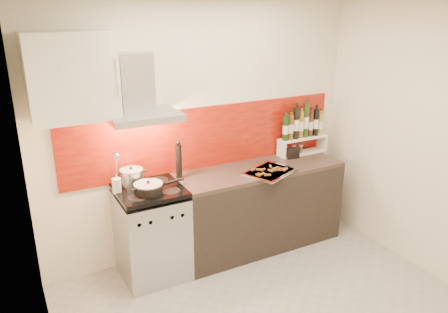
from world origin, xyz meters
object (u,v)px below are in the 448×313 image
range_stove (152,234)px  pepper_mill (179,160)px  stock_pot (132,177)px  baking_tray (270,172)px  counter (258,207)px  saute_pan (149,188)px

range_stove → pepper_mill: 0.74m
stock_pot → baking_tray: size_ratio=0.35×
counter → stock_pot: (-1.32, 0.14, 0.54)m
range_stove → baking_tray: 1.31m
stock_pot → pepper_mill: (0.47, -0.02, 0.10)m
counter → baking_tray: 0.50m
range_stove → saute_pan: bearing=-107.5°
saute_pan → baking_tray: saute_pan is taller
saute_pan → baking_tray: 1.24m
range_stove → saute_pan: saute_pan is taller
range_stove → counter: 1.20m
pepper_mill → baking_tray: (0.86, -0.30, -0.17)m
counter → pepper_mill: (-0.85, 0.12, 0.64)m
pepper_mill → saute_pan: bearing=-149.7°
counter → saute_pan: bearing=-175.4°
range_stove → pepper_mill: (0.35, 0.13, 0.64)m
stock_pot → pepper_mill: bearing=-2.4°
pepper_mill → counter: bearing=-8.2°
pepper_mill → baking_tray: 0.92m
counter → range_stove: bearing=-179.8°
counter → stock_pot: bearing=173.9°
range_stove → pepper_mill: bearing=20.0°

